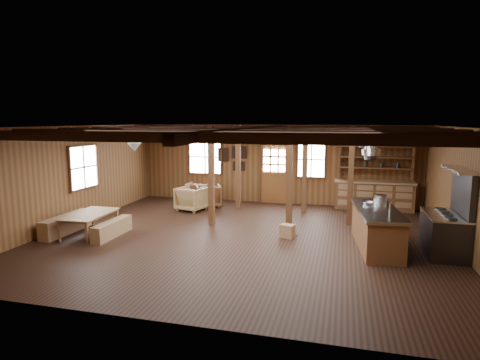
# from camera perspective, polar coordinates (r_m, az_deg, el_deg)

# --- Properties ---
(room) EXTENTS (10.04, 9.04, 2.84)m
(room) POSITION_cam_1_polar(r_m,az_deg,el_deg) (10.00, 0.59, -0.45)
(room) COLOR black
(room) RESTS_ON ground
(ceiling_joists) EXTENTS (9.80, 8.82, 0.18)m
(ceiling_joists) POSITION_cam_1_polar(r_m,az_deg,el_deg) (10.05, 0.85, 6.93)
(ceiling_joists) COLOR black
(ceiling_joists) RESTS_ON ceiling
(timber_posts) EXTENTS (3.95, 2.35, 2.80)m
(timber_posts) POSITION_cam_1_polar(r_m,az_deg,el_deg) (11.92, 5.44, 0.97)
(timber_posts) COLOR #3E2611
(timber_posts) RESTS_ON floor
(back_door) EXTENTS (1.02, 0.08, 2.15)m
(back_door) POSITION_cam_1_polar(r_m,az_deg,el_deg) (14.39, 4.87, 0.19)
(back_door) COLOR brown
(back_door) RESTS_ON floor
(window_back_left) EXTENTS (1.32, 0.06, 1.32)m
(window_back_left) POSITION_cam_1_polar(r_m,az_deg,el_deg) (14.97, -4.97, 3.28)
(window_back_left) COLOR white
(window_back_left) RESTS_ON wall_back
(window_back_right) EXTENTS (1.02, 0.06, 1.32)m
(window_back_right) POSITION_cam_1_polar(r_m,az_deg,el_deg) (14.15, 10.11, 2.88)
(window_back_right) COLOR white
(window_back_right) RESTS_ON wall_back
(window_left) EXTENTS (0.14, 1.24, 1.32)m
(window_left) POSITION_cam_1_polar(r_m,az_deg,el_deg) (12.55, -21.38, 1.72)
(window_left) COLOR white
(window_left) RESTS_ON wall_back
(notice_boards) EXTENTS (1.08, 0.03, 0.90)m
(notice_boards) POSITION_cam_1_polar(r_m,az_deg,el_deg) (14.63, -0.90, 3.35)
(notice_boards) COLOR beige
(notice_boards) RESTS_ON wall_back
(back_counter) EXTENTS (2.55, 0.60, 2.45)m
(back_counter) POSITION_cam_1_polar(r_m,az_deg,el_deg) (14.03, 18.50, -1.60)
(back_counter) COLOR brown
(back_counter) RESTS_ON floor
(pendant_lamps) EXTENTS (1.86, 2.36, 0.66)m
(pendant_lamps) POSITION_cam_1_polar(r_m,az_deg,el_deg) (11.58, -9.10, 4.91)
(pendant_lamps) COLOR #303032
(pendant_lamps) RESTS_ON ceiling
(pot_rack) EXTENTS (0.40, 3.00, 0.44)m
(pot_rack) POSITION_cam_1_polar(r_m,az_deg,el_deg) (9.92, 17.95, 4.20)
(pot_rack) COLOR #303032
(pot_rack) RESTS_ON ceiling
(kitchen_island) EXTENTS (1.14, 2.58, 1.20)m
(kitchen_island) POSITION_cam_1_polar(r_m,az_deg,el_deg) (9.88, 18.85, -6.49)
(kitchen_island) COLOR brown
(kitchen_island) RESTS_ON floor
(step_stool) EXTENTS (0.45, 0.37, 0.34)m
(step_stool) POSITION_cam_1_polar(r_m,az_deg,el_deg) (10.32, 6.76, -7.22)
(step_stool) COLOR olive
(step_stool) RESTS_ON floor
(commercial_range) EXTENTS (0.80, 1.56, 1.93)m
(commercial_range) POSITION_cam_1_polar(r_m,az_deg,el_deg) (10.00, 27.35, -5.94)
(commercial_range) COLOR #303032
(commercial_range) RESTS_ON floor
(dining_table) EXTENTS (0.99, 1.67, 0.57)m
(dining_table) POSITION_cam_1_polar(r_m,az_deg,el_deg) (11.14, -20.42, -5.91)
(dining_table) COLOR olive
(dining_table) RESTS_ON floor
(bench_wall) EXTENTS (0.33, 1.75, 0.48)m
(bench_wall) POSITION_cam_1_polar(r_m,az_deg,el_deg) (11.59, -23.47, -5.76)
(bench_wall) COLOR olive
(bench_wall) RESTS_ON floor
(bench_aisle) EXTENTS (0.28, 1.50, 0.41)m
(bench_aisle) POSITION_cam_1_polar(r_m,az_deg,el_deg) (10.83, -17.73, -6.62)
(bench_aisle) COLOR olive
(bench_aisle) RESTS_ON floor
(armchair_a) EXTENTS (1.09, 1.11, 0.76)m
(armchair_a) POSITION_cam_1_polar(r_m,az_deg,el_deg) (13.79, -4.52, -2.28)
(armchair_a) COLOR brown
(armchair_a) RESTS_ON floor
(armchair_b) EXTENTS (0.81, 0.83, 0.74)m
(armchair_b) POSITION_cam_1_polar(r_m,az_deg,el_deg) (14.53, -5.95, -1.79)
(armchair_b) COLOR brown
(armchair_b) RESTS_ON floor
(armchair_c) EXTENTS (1.04, 1.06, 0.79)m
(armchair_c) POSITION_cam_1_polar(r_m,az_deg,el_deg) (13.29, -6.86, -2.66)
(armchair_c) COLOR #9A7746
(armchair_c) RESTS_ON floor
(counter_pot) EXTENTS (0.31, 0.31, 0.18)m
(counter_pot) POSITION_cam_1_polar(r_m,az_deg,el_deg) (10.55, 19.36, -2.49)
(counter_pot) COLOR silver
(counter_pot) RESTS_ON kitchen_island
(bowl) EXTENTS (0.26, 0.26, 0.06)m
(bowl) POSITION_cam_1_polar(r_m,az_deg,el_deg) (10.19, 17.73, -3.14)
(bowl) COLOR silver
(bowl) RESTS_ON kitchen_island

